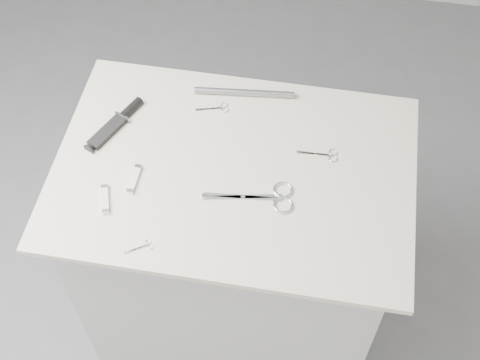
% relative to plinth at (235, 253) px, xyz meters
% --- Properties ---
extents(ground, '(4.00, 4.00, 0.01)m').
position_rel_plinth_xyz_m(ground, '(0.00, 0.00, -0.46)').
color(ground, slate).
rests_on(ground, ground).
extents(plinth, '(0.90, 0.60, 0.90)m').
position_rel_plinth_xyz_m(plinth, '(0.00, 0.00, 0.00)').
color(plinth, '#B5B5B3').
rests_on(plinth, ground).
extents(display_board, '(1.00, 0.70, 0.02)m').
position_rel_plinth_xyz_m(display_board, '(0.00, 0.00, 0.46)').
color(display_board, beige).
rests_on(display_board, plinth).
extents(large_shears, '(0.24, 0.10, 0.01)m').
position_rel_plinth_xyz_m(large_shears, '(0.11, -0.08, 0.47)').
color(large_shears, silver).
rests_on(large_shears, display_board).
extents(embroidery_scissors_a, '(0.11, 0.05, 0.00)m').
position_rel_plinth_xyz_m(embroidery_scissors_a, '(0.24, 0.09, 0.47)').
color(embroidery_scissors_a, silver).
rests_on(embroidery_scissors_a, display_board).
extents(embroidery_scissors_b, '(0.10, 0.05, 0.00)m').
position_rel_plinth_xyz_m(embroidery_scissors_b, '(-0.09, 0.21, 0.47)').
color(embroidery_scissors_b, silver).
rests_on(embroidery_scissors_b, display_board).
extents(tiny_scissors, '(0.07, 0.05, 0.00)m').
position_rel_plinth_xyz_m(tiny_scissors, '(-0.19, -0.29, 0.47)').
color(tiny_scissors, silver).
rests_on(tiny_scissors, display_board).
extents(sheathed_knife, '(0.12, 0.21, 0.03)m').
position_rel_plinth_xyz_m(sheathed_knife, '(-0.36, 0.11, 0.48)').
color(sheathed_knife, black).
rests_on(sheathed_knife, display_board).
extents(pocket_knife_a, '(0.02, 0.09, 0.01)m').
position_rel_plinth_xyz_m(pocket_knife_a, '(-0.26, -0.09, 0.48)').
color(pocket_knife_a, white).
rests_on(pocket_knife_a, display_board).
extents(pocket_knife_b, '(0.05, 0.09, 0.01)m').
position_rel_plinth_xyz_m(pocket_knife_b, '(-0.32, -0.16, 0.48)').
color(pocket_knife_b, white).
rests_on(pocket_knife_b, display_board).
extents(metal_rail, '(0.30, 0.05, 0.02)m').
position_rel_plinth_xyz_m(metal_rail, '(-0.02, 0.28, 0.48)').
color(metal_rail, gray).
rests_on(metal_rail, display_board).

